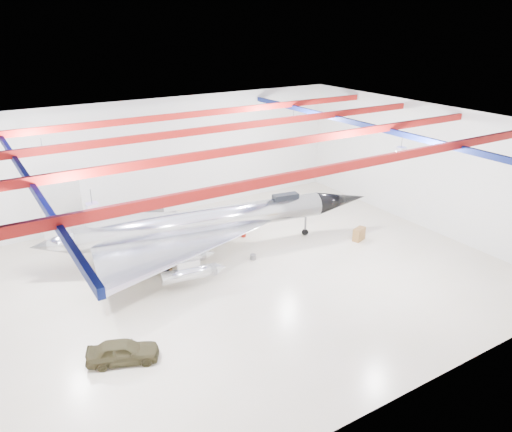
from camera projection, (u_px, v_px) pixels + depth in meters
floor at (226, 281)px, 36.02m from camera, size 40.00×40.00×0.00m
wall_back at (147, 160)px, 45.81m from camera, size 40.00×0.00×40.00m
wall_right at (425, 167)px, 43.77m from camera, size 0.00×30.00×30.00m
ceiling at (222, 130)px, 31.94m from camera, size 40.00×40.00×0.00m
ceiling_structure at (223, 140)px, 32.19m from camera, size 39.50×29.50×1.08m
jet_aircraft at (206, 224)px, 39.42m from camera, size 27.71×18.15×7.58m
jeep at (123, 351)px, 27.36m from camera, size 4.22×2.91×1.33m
desk at (359, 234)px, 42.39m from camera, size 1.34×0.96×1.11m
toolbox_red at (136, 255)px, 39.50m from camera, size 0.60×0.52×0.36m
engine_drum at (253, 257)px, 39.15m from camera, size 0.56×0.56×0.41m
parts_bin at (219, 234)px, 43.26m from camera, size 0.73×0.64×0.43m
crate_small at (120, 256)px, 39.42m from camera, size 0.35×0.29×0.23m
tool_chest at (244, 235)px, 43.21m from camera, size 0.46×0.46×0.39m
oil_barrel at (169, 271)px, 36.98m from camera, size 0.70×0.63×0.40m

